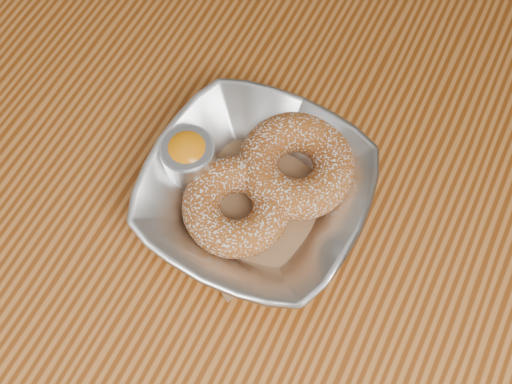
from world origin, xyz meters
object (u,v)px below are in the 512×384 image
at_px(donut_back, 296,165).
at_px(donut_front, 236,206).
at_px(ramekin, 189,158).
at_px(serving_bowl, 256,194).
at_px(table, 171,194).

xyz_separation_m(donut_back, donut_front, (-0.03, -0.06, -0.00)).
relative_size(donut_back, ramekin, 1.96).
relative_size(serving_bowl, ramekin, 3.62).
height_order(table, serving_bowl, serving_bowl).
distance_m(table, serving_bowl, 0.17).
bearing_deg(table, serving_bowl, -2.11).
height_order(donut_back, ramekin, ramekin).
xyz_separation_m(table, donut_front, (0.10, -0.02, 0.13)).
bearing_deg(table, ramekin, -6.23).
distance_m(donut_back, ramekin, 0.10).
bearing_deg(serving_bowl, ramekin, -179.58).
bearing_deg(donut_back, ramekin, -154.92).
bearing_deg(donut_back, serving_bowl, -116.62).
bearing_deg(serving_bowl, donut_back, 63.38).
bearing_deg(ramekin, donut_front, -18.00).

